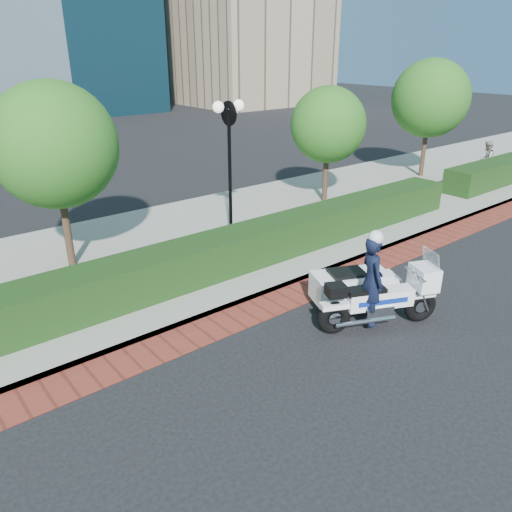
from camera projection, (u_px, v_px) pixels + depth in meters
ground at (333, 322)px, 11.24m from camera, size 120.00×120.00×0.00m
brick_strip at (288, 298)px, 12.31m from camera, size 60.00×1.00×0.01m
sidewalk at (190, 244)px, 15.50m from camera, size 60.00×8.00×0.15m
hedge_main at (236, 249)px, 13.56m from camera, size 18.00×1.20×1.00m
lamppost at (229, 151)px, 14.39m from camera, size 1.02×0.70×4.21m
tree_b at (54, 146)px, 12.52m from camera, size 3.20×3.20×4.89m
tree_c at (328, 125)px, 18.48m from camera, size 2.80×2.80×4.30m
tree_d at (430, 99)px, 22.04m from camera, size 3.40×3.40×5.16m
police_motorcycle at (366, 288)px, 11.09m from camera, size 2.66×2.54×2.29m
pedestrian at (486, 159)px, 22.71m from camera, size 0.88×0.72×1.67m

